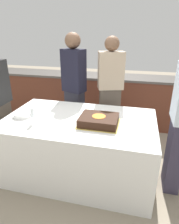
% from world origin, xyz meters
% --- Properties ---
extents(ground_plane, '(14.00, 14.00, 0.00)m').
position_xyz_m(ground_plane, '(0.00, 0.00, 0.00)').
color(ground_plane, gray).
extents(back_counter, '(4.40, 0.58, 0.92)m').
position_xyz_m(back_counter, '(0.00, 1.60, 0.46)').
color(back_counter, '#5B2D1E').
rests_on(back_counter, ground_plane).
extents(dining_table, '(1.75, 1.06, 0.75)m').
position_xyz_m(dining_table, '(0.00, 0.00, 0.37)').
color(dining_table, white).
rests_on(dining_table, ground_plane).
extents(cake, '(0.45, 0.38, 0.10)m').
position_xyz_m(cake, '(0.25, -0.07, 0.79)').
color(cake, gold).
rests_on(cake, dining_table).
extents(plate_stack, '(0.22, 0.22, 0.05)m').
position_xyz_m(plate_stack, '(-0.68, -0.09, 0.78)').
color(plate_stack, white).
rests_on(plate_stack, dining_table).
extents(wine_glass, '(0.06, 0.06, 0.18)m').
position_xyz_m(wine_glass, '(-0.46, -0.23, 0.87)').
color(wine_glass, white).
rests_on(wine_glass, dining_table).
extents(side_plate_near_cake, '(0.20, 0.20, 0.00)m').
position_xyz_m(side_plate_near_cake, '(0.34, 0.27, 0.75)').
color(side_plate_near_cake, white).
rests_on(side_plate_near_cake, dining_table).
extents(person_cutting_cake, '(0.39, 0.30, 1.64)m').
position_xyz_m(person_cutting_cake, '(0.25, 0.75, 0.86)').
color(person_cutting_cake, '#4C4238').
rests_on(person_cutting_cake, ground_plane).
extents(person_standing_back, '(0.38, 0.31, 1.68)m').
position_xyz_m(person_standing_back, '(-0.30, 0.75, 0.89)').
color(person_standing_back, '#282833').
rests_on(person_standing_back, ground_plane).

